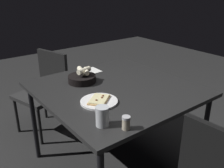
# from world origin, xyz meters

# --- Properties ---
(ground) EXTENTS (8.00, 8.00, 0.00)m
(ground) POSITION_xyz_m (0.00, 0.00, 0.00)
(ground) COLOR #252525
(dining_table) EXTENTS (1.15, 1.14, 0.75)m
(dining_table) POSITION_xyz_m (0.00, 0.00, 0.70)
(dining_table) COLOR black
(dining_table) RESTS_ON ground
(pizza_plate) EXTENTS (0.26, 0.26, 0.04)m
(pizza_plate) POSITION_xyz_m (-0.14, 0.26, 0.76)
(pizza_plate) COLOR white
(pizza_plate) RESTS_ON dining_table
(bread_basket) EXTENTS (0.23, 0.23, 0.12)m
(bread_basket) POSITION_xyz_m (0.25, 0.15, 0.79)
(bread_basket) COLOR black
(bread_basket) RESTS_ON dining_table
(beer_glass) EXTENTS (0.08, 0.08, 0.12)m
(beer_glass) POSITION_xyz_m (-0.40, 0.41, 0.81)
(beer_glass) COLOR silver
(beer_glass) RESTS_ON dining_table
(pepper_shaker) EXTENTS (0.05, 0.05, 0.08)m
(pepper_shaker) POSITION_xyz_m (-0.51, 0.33, 0.79)
(pepper_shaker) COLOR #BFB299
(pepper_shaker) RESTS_ON dining_table
(napkin) EXTENTS (0.16, 0.12, 0.00)m
(napkin) POSITION_xyz_m (0.44, -0.07, 0.76)
(napkin) COLOR white
(napkin) RESTS_ON dining_table
(chair_far) EXTENTS (0.55, 0.55, 0.85)m
(chair_far) POSITION_xyz_m (0.94, 0.20, 0.49)
(chair_far) COLOR #272727
(chair_far) RESTS_ON ground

